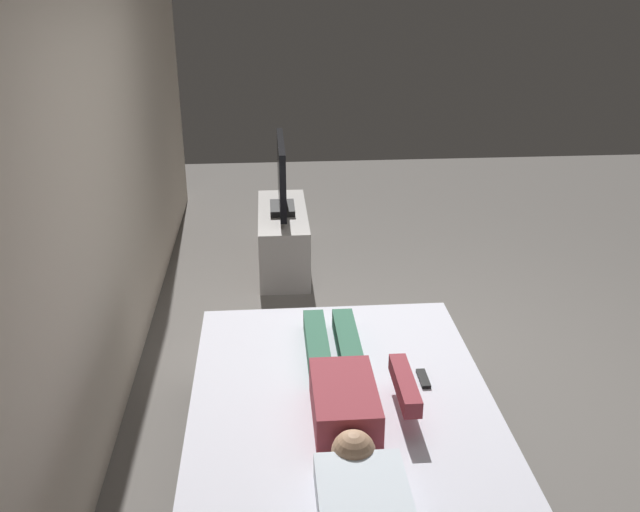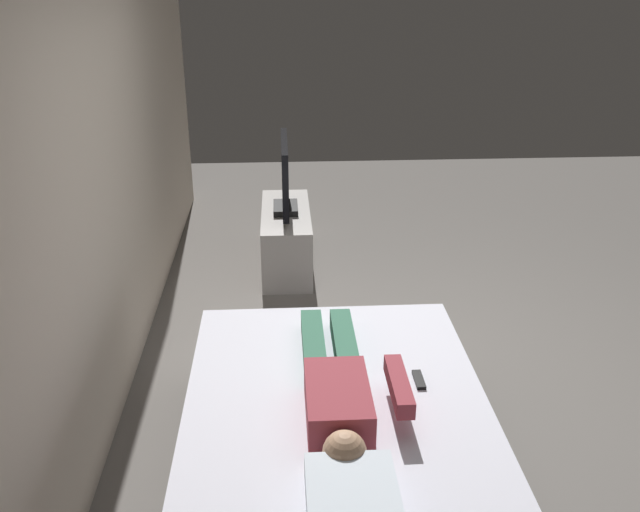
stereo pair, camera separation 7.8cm
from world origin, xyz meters
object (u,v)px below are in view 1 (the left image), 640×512
object	(u,v)px
pillow	(365,507)
remote	(423,379)
bed	(343,454)
tv	(282,178)
person	(344,388)
tv_stand	(283,239)

from	to	relation	value
pillow	remote	xyz separation A→B (m)	(0.88, -0.41, -0.05)
bed	pillow	xyz separation A→B (m)	(-0.70, -0.00, 0.34)
remote	pillow	bearing A→B (deg)	154.84
pillow	tv	distance (m)	3.47
bed	tv	xyz separation A→B (m)	(2.76, 0.20, 0.52)
pillow	tv	world-z (taller)	tv
remote	tv	world-z (taller)	tv
pillow	person	bearing A→B (deg)	-0.53
tv	person	bearing A→B (deg)	-175.60
bed	person	world-z (taller)	person
pillow	tv_stand	distance (m)	3.48
bed	tv_stand	distance (m)	2.77
remote	tv_stand	xyz separation A→B (m)	(2.58, 0.62, -0.30)
person	tv	xyz separation A→B (m)	(2.74, 0.21, 0.16)
remote	tv_stand	world-z (taller)	remote
bed	pillow	world-z (taller)	pillow
bed	person	xyz separation A→B (m)	(0.03, -0.01, 0.36)
person	tv	distance (m)	2.75
person	tv_stand	xyz separation A→B (m)	(2.74, 0.21, -0.37)
person	tv_stand	size ratio (longest dim) A/B	1.15
bed	tv_stand	size ratio (longest dim) A/B	1.85
pillow	tv_stand	world-z (taller)	pillow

